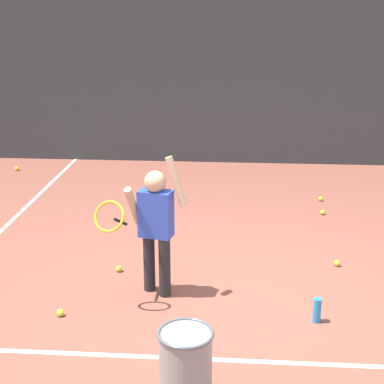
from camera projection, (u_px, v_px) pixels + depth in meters
name	position (u px, v px, depth m)	size (l,w,h in m)	color
ground_plane	(218.00, 304.00, 5.30)	(20.00, 20.00, 0.00)	brown
court_line_baseline	(215.00, 360.00, 4.47)	(9.00, 0.05, 0.00)	white
back_fence_windscreen	(229.00, 52.00, 9.50)	(13.02, 0.08, 3.74)	#383D42
fence_post_1	(103.00, 46.00, 9.68)	(0.09, 0.09, 3.89)	slate
fence_post_2	(360.00, 48.00, 9.38)	(0.09, 0.09, 3.89)	slate
tennis_player	(154.00, 222.00, 5.28)	(0.82, 0.57, 1.35)	#232326
ball_hopper	(186.00, 367.00, 3.90)	(0.38, 0.38, 0.56)	gray
water_bottle	(317.00, 310.00, 4.97)	(0.07, 0.07, 0.22)	#268CD8
tennis_ball_2	(337.00, 263.00, 6.06)	(0.07, 0.07, 0.07)	#CCE033
tennis_ball_3	(323.00, 212.00, 7.54)	(0.07, 0.07, 0.07)	#CCE033
tennis_ball_4	(321.00, 199.00, 8.06)	(0.07, 0.07, 0.07)	#CCE033
tennis_ball_6	(17.00, 169.00, 9.53)	(0.07, 0.07, 0.07)	#CCE033
tennis_ball_7	(119.00, 269.00, 5.93)	(0.07, 0.07, 0.07)	#CCE033
tennis_ball_8	(60.00, 313.00, 5.09)	(0.07, 0.07, 0.07)	#CCE033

